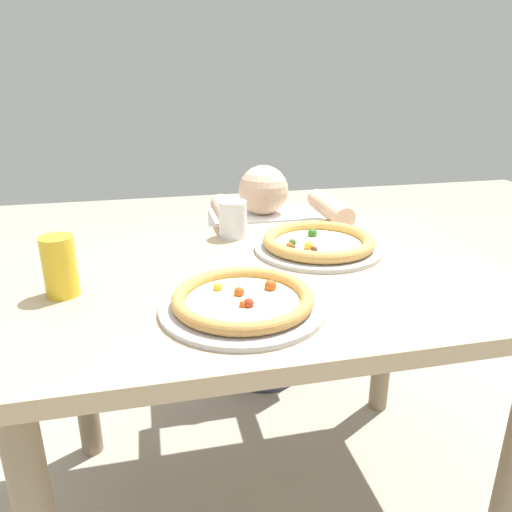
{
  "coord_description": "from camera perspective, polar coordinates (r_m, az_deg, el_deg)",
  "views": [
    {
      "loc": [
        -0.28,
        -1.1,
        1.22
      ],
      "look_at": [
        -0.02,
        0.04,
        0.78
      ],
      "focal_mm": 34.28,
      "sensor_mm": 36.0,
      "label": 1
    }
  ],
  "objects": [
    {
      "name": "diner_seated",
      "position": [
        1.99,
        0.86,
        -3.83
      ],
      "size": [
        0.43,
        0.53,
        0.9
      ],
      "color": "#333847",
      "rests_on": "ground"
    },
    {
      "name": "pizza_far",
      "position": [
        1.39,
        7.27,
        1.51
      ],
      "size": [
        0.36,
        0.36,
        0.05
      ],
      "color": "#B7B7BC",
      "rests_on": "dining_table"
    },
    {
      "name": "drink_cup_colored",
      "position": [
        1.17,
        -21.93,
        -1.12
      ],
      "size": [
        0.07,
        0.07,
        0.14
      ],
      "color": "gold",
      "rests_on": "dining_table"
    },
    {
      "name": "pizza_near",
      "position": [
        1.03,
        -1.55,
        -5.28
      ],
      "size": [
        0.35,
        0.35,
        0.04
      ],
      "color": "#B7B7BC",
      "rests_on": "dining_table"
    },
    {
      "name": "water_cup_clear",
      "position": [
        1.48,
        -2.71,
        4.34
      ],
      "size": [
        0.08,
        0.08,
        0.11
      ],
      "color": "silver",
      "rests_on": "dining_table"
    },
    {
      "name": "dining_table",
      "position": [
        1.28,
        1.37,
        -6.69
      ],
      "size": [
        1.22,
        0.84,
        0.75
      ],
      "color": "tan",
      "rests_on": "ground"
    },
    {
      "name": "ground_plane",
      "position": [
        1.67,
        1.16,
        -26.5
      ],
      "size": [
        8.0,
        8.0,
        0.0
      ],
      "primitive_type": "plane",
      "color": "#9E9384"
    }
  ]
}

